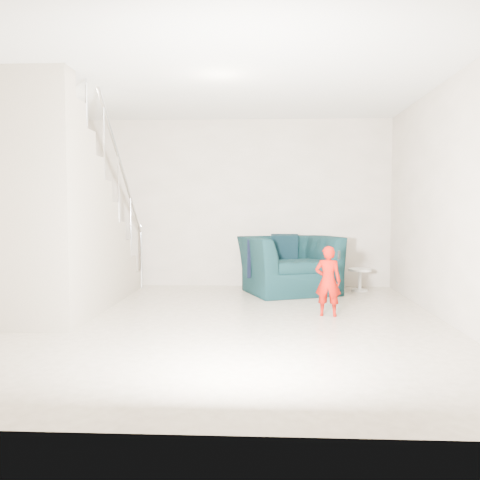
# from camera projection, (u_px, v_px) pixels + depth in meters

# --- Properties ---
(floor) EXTENTS (5.50, 5.50, 0.00)m
(floor) POSITION_uv_depth(u_px,v_px,m) (221.00, 324.00, 5.59)
(floor) COLOR gray
(floor) RESTS_ON ground
(ceiling) EXTENTS (5.50, 5.50, 0.00)m
(ceiling) POSITION_uv_depth(u_px,v_px,m) (220.00, 74.00, 5.42)
(ceiling) COLOR silver
(ceiling) RESTS_ON back_wall
(back_wall) EXTENTS (5.00, 0.00, 5.00)m
(back_wall) POSITION_uv_depth(u_px,v_px,m) (235.00, 203.00, 8.24)
(back_wall) COLOR #A69A87
(back_wall) RESTS_ON floor
(front_wall) EXTENTS (5.00, 0.00, 5.00)m
(front_wall) POSITION_uv_depth(u_px,v_px,m) (177.00, 193.00, 2.76)
(front_wall) COLOR #A69A87
(front_wall) RESTS_ON floor
(right_wall) EXTENTS (0.00, 5.50, 5.50)m
(right_wall) POSITION_uv_depth(u_px,v_px,m) (456.00, 201.00, 5.38)
(right_wall) COLOR #A69A87
(right_wall) RESTS_ON floor
(armchair) EXTENTS (1.63, 1.54, 0.85)m
(armchair) POSITION_uv_depth(u_px,v_px,m) (290.00, 265.00, 7.63)
(armchair) COLOR black
(armchair) RESTS_ON floor
(toddler) EXTENTS (0.33, 0.25, 0.83)m
(toddler) POSITION_uv_depth(u_px,v_px,m) (328.00, 281.00, 5.97)
(toddler) COLOR #A01505
(toddler) RESTS_ON floor
(side_table) EXTENTS (0.35, 0.35, 0.35)m
(side_table) POSITION_uv_depth(u_px,v_px,m) (360.00, 276.00, 7.77)
(side_table) COLOR silver
(side_table) RESTS_ON floor
(staircase) EXTENTS (1.02, 3.03, 3.62)m
(staircase) POSITION_uv_depth(u_px,v_px,m) (61.00, 235.00, 6.17)
(staircase) COLOR #ADA089
(staircase) RESTS_ON floor
(cushion) EXTENTS (0.42, 0.20, 0.41)m
(cushion) POSITION_uv_depth(u_px,v_px,m) (284.00, 247.00, 7.90)
(cushion) COLOR black
(cushion) RESTS_ON armchair
(throw) EXTENTS (0.05, 0.51, 0.57)m
(throw) POSITION_uv_depth(u_px,v_px,m) (250.00, 257.00, 7.65)
(throw) COLOR black
(throw) RESTS_ON armchair
(phone) EXTENTS (0.04, 0.05, 0.10)m
(phone) POSITION_uv_depth(u_px,v_px,m) (339.00, 255.00, 5.94)
(phone) COLOR black
(phone) RESTS_ON toddler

